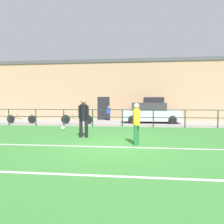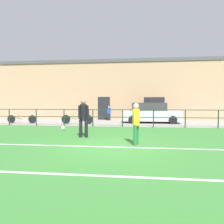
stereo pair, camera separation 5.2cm
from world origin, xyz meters
TOP-DOWN VIEW (x-y plane):
  - ground at (0.00, 0.00)m, footprint 60.00×44.00m
  - field_line_touchline at (0.00, -0.16)m, footprint 36.00×0.11m
  - field_line_hash at (0.00, -3.10)m, footprint 36.00×0.11m
  - pavement_strip at (0.00, 8.50)m, footprint 48.00×5.00m
  - perimeter_fence at (0.00, 6.00)m, footprint 36.07×0.07m
  - clubhouse_facade at (0.00, 12.20)m, footprint 28.00×2.56m
  - player_goalkeeper at (-1.54, 1.73)m, footprint 0.49×0.31m
  - player_striker at (0.88, 0.35)m, footprint 0.28×0.42m
  - soccer_ball_match at (-2.53, 4.82)m, footprint 0.21×0.21m
  - soccer_ball_spare at (-3.36, 4.03)m, footprint 0.23×0.23m
  - spectator_child at (-1.49, 10.33)m, footprint 0.34×0.22m
  - parked_car_red at (2.03, 8.77)m, footprint 4.33×1.91m
  - bicycle_parked_0 at (-7.78, 7.20)m, footprint 2.32×0.04m
  - bicycle_parked_1 at (-3.45, 7.20)m, footprint 2.37×0.04m
  - trash_bin_0 at (-3.43, 9.51)m, footprint 0.67×0.56m

SIDE VIEW (x-z plane):
  - ground at x=0.00m, z-range -0.04..0.00m
  - field_line_touchline at x=0.00m, z-range 0.00..0.00m
  - field_line_hash at x=0.00m, z-range 0.00..0.00m
  - pavement_strip at x=0.00m, z-range 0.00..0.02m
  - soccer_ball_match at x=-2.53m, z-range 0.00..0.21m
  - soccer_ball_spare at x=-3.36m, z-range 0.00..0.23m
  - bicycle_parked_0 at x=-7.78m, z-range -0.01..0.70m
  - bicycle_parked_1 at x=-3.45m, z-range -0.01..0.75m
  - trash_bin_0 at x=-3.43m, z-range 0.02..1.04m
  - spectator_child at x=-1.49m, z-range 0.11..1.37m
  - perimeter_fence at x=0.00m, z-range 0.17..1.32m
  - parked_car_red at x=2.03m, z-range -0.02..1.54m
  - player_striker at x=0.88m, z-range 0.11..1.69m
  - player_goalkeeper at x=-1.54m, z-range 0.12..1.89m
  - clubhouse_facade at x=0.00m, z-range 0.01..5.51m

